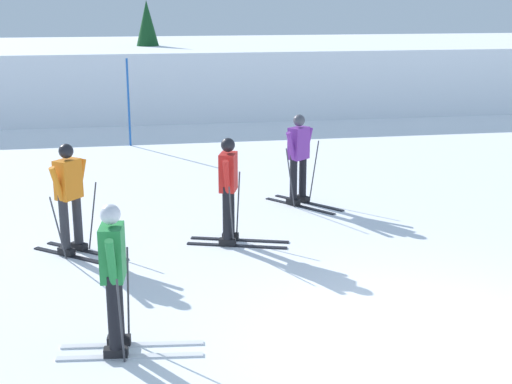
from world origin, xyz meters
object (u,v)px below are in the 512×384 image
object	(u,v)px
skier_red	(229,188)
conifer_far_left	(148,48)
trail_marker_pole	(129,103)
skier_green	(114,275)
skier_purple	(299,157)
skier_orange	(70,196)

from	to	relation	value
skier_red	conifer_far_left	world-z (taller)	conifer_far_left
conifer_far_left	trail_marker_pole	bearing A→B (deg)	-96.51
skier_green	conifer_far_left	world-z (taller)	conifer_far_left
skier_purple	conifer_far_left	distance (m)	12.96
skier_orange	skier_red	size ratio (longest dim) A/B	1.00
skier_green	skier_orange	size ratio (longest dim) A/B	1.00
skier_orange	trail_marker_pole	bearing A→B (deg)	83.43
skier_red	conifer_far_left	distance (m)	14.77
skier_purple	skier_red	size ratio (longest dim) A/B	1.00
skier_green	trail_marker_pole	size ratio (longest dim) A/B	0.75
skier_purple	skier_red	distance (m)	2.58
skier_green	skier_orange	distance (m)	3.44
skier_orange	conifer_far_left	size ratio (longest dim) A/B	0.46
skier_orange	trail_marker_pole	xyz separation A→B (m)	(0.94, 8.20, 0.22)
skier_red	trail_marker_pole	xyz separation A→B (m)	(-1.49, 8.17, 0.22)
skier_red	skier_orange	bearing A→B (deg)	-179.14
skier_green	skier_red	world-z (taller)	same
skier_orange	conifer_far_left	world-z (taller)	conifer_far_left
skier_purple	skier_green	bearing A→B (deg)	-121.60
skier_green	skier_orange	xyz separation A→B (m)	(-0.70, 3.36, -0.00)
trail_marker_pole	skier_purple	bearing A→B (deg)	-63.33
skier_orange	skier_purple	world-z (taller)	same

